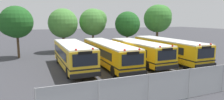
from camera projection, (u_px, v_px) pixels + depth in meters
ground_plane at (124, 64)px, 21.96m from camera, size 160.00×160.00×0.00m
school_bus_0 at (73, 55)px, 19.68m from camera, size 2.59×9.51×2.63m
school_bus_1 at (108, 53)px, 21.04m from camera, size 2.73×11.51×2.53m
school_bus_2 at (139, 51)px, 22.21m from camera, size 2.65×9.68×2.51m
school_bus_3 at (167, 49)px, 23.84m from camera, size 2.65×11.60×2.59m
tree_0 at (15, 23)px, 24.52m from camera, size 4.06×3.95×6.45m
tree_1 at (64, 24)px, 29.27m from camera, size 4.29×4.29×6.37m
tree_2 at (94, 21)px, 31.09m from camera, size 4.29×4.16×6.45m
tree_3 at (127, 24)px, 30.98m from camera, size 3.89×3.89×6.00m
tree_4 at (159, 18)px, 33.93m from camera, size 4.73×4.67×7.25m
chainlink_fence at (189, 83)px, 12.21m from camera, size 17.56×0.07×1.89m
traffic_cone at (142, 93)px, 12.54m from camera, size 0.40×0.40×0.53m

